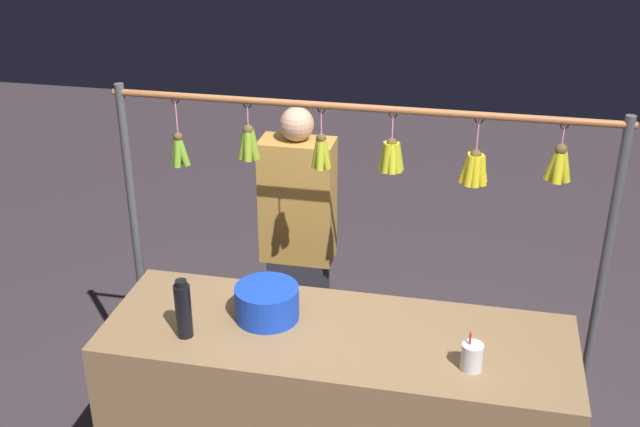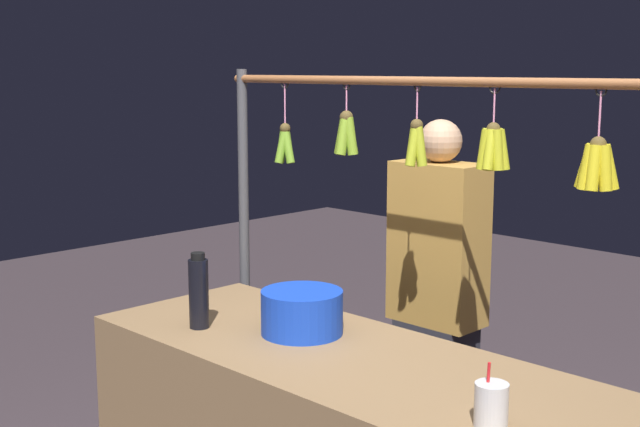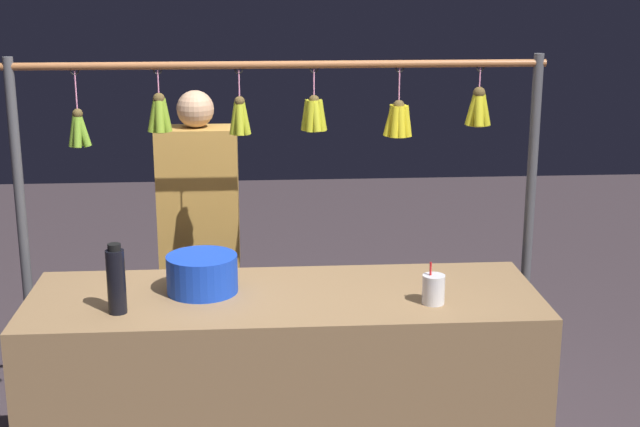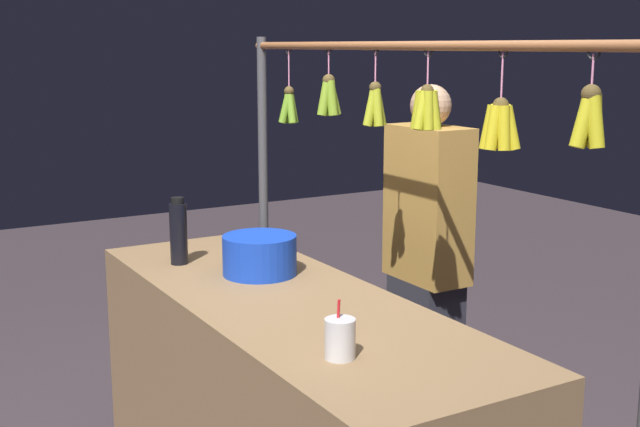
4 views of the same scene
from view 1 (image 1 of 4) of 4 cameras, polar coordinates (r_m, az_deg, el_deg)
name	(u,v)px [view 1 (image 1 of 4)]	position (r m, az deg, el deg)	size (l,w,h in m)	color
market_counter	(336,418)	(3.64, 1.19, -14.61)	(2.01, 0.69, 0.92)	olive
display_rack	(366,208)	(3.57, 3.33, 0.40)	(2.27, 0.13, 1.81)	#4C4C51
water_bottle	(183,310)	(3.32, -9.91, -6.90)	(0.07, 0.07, 0.27)	black
blue_bucket	(267,302)	(3.43, -3.88, -6.47)	(0.28, 0.28, 0.15)	blue
drink_cup	(472,357)	(3.18, 10.98, -10.18)	(0.09, 0.09, 0.16)	silver
vendor_person	(298,252)	(4.24, -1.58, -2.79)	(0.38, 0.21, 1.61)	#2D2D38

